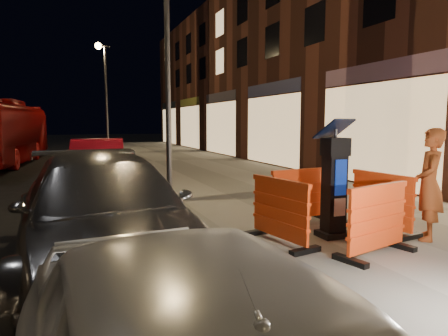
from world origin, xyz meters
name	(u,v)px	position (x,y,z in m)	size (l,w,h in m)	color
ground_plane	(200,247)	(0.00, 0.00, 0.00)	(120.00, 120.00, 0.00)	black
sidewalk	(356,224)	(3.00, 0.00, 0.07)	(6.00, 60.00, 0.15)	gray
kerb	(199,242)	(0.00, 0.00, 0.07)	(0.30, 60.00, 0.15)	slate
parking_kiosk	(334,182)	(1.97, -0.71, 1.02)	(0.55, 0.55, 1.73)	black
barrier_front	(377,220)	(1.97, -1.66, 0.63)	(1.24, 0.51, 0.97)	#FF4715
barrier_back	(301,196)	(1.97, 0.24, 0.63)	(1.24, 0.51, 0.97)	#FF4715
barrier_kerbside	(280,211)	(1.02, -0.71, 0.63)	(1.24, 0.51, 0.97)	#FF4715
barrier_bldgside	(382,202)	(2.92, -0.71, 0.63)	(1.24, 0.51, 0.97)	#FF4715
car_silver	(105,270)	(-1.46, -0.48, 0.00)	(2.09, 5.13, 1.49)	#A0A0A4
car_red	(99,186)	(-1.05, 6.74, 0.00)	(1.51, 4.33, 1.43)	maroon
bus_doubledecker	(3,164)	(-4.72, 14.93, 0.00)	(2.42, 10.34, 2.88)	maroon
man	(429,184)	(3.22, -1.35, 1.00)	(0.62, 0.41, 1.70)	#903F1B
street_lamp_mid	(168,66)	(0.25, 3.00, 3.15)	(0.12, 0.12, 6.00)	#3F3F44
street_lamp_far	(107,100)	(0.25, 18.00, 3.15)	(0.12, 0.12, 6.00)	#3F3F44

